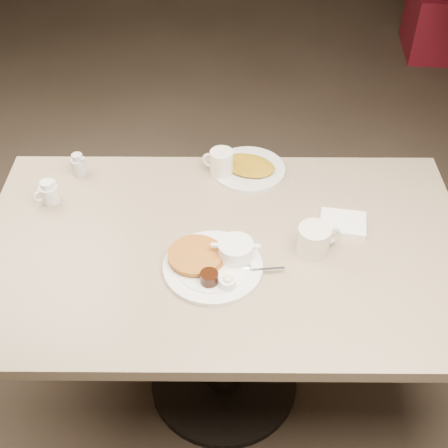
{
  "coord_description": "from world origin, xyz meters",
  "views": [
    {
      "loc": [
        0.01,
        -1.29,
        2.03
      ],
      "look_at": [
        0.0,
        0.02,
        0.82
      ],
      "focal_mm": 47.83,
      "sensor_mm": 36.0,
      "label": 1
    }
  ],
  "objects_px": {
    "main_plate": "(215,261)",
    "coffee_mug_near": "(315,239)",
    "diner_table": "(224,282)",
    "coffee_mug_far": "(221,164)",
    "hash_plate": "(249,168)",
    "creamer_right": "(78,165)",
    "creamer_left": "(49,193)"
  },
  "relations": [
    {
      "from": "diner_table",
      "to": "creamer_left",
      "type": "xyz_separation_m",
      "value": [
        -0.57,
        0.2,
        0.21
      ]
    },
    {
      "from": "coffee_mug_far",
      "to": "creamer_left",
      "type": "bearing_deg",
      "value": -165.87
    },
    {
      "from": "creamer_left",
      "to": "creamer_right",
      "type": "relative_size",
      "value": 1.07
    },
    {
      "from": "coffee_mug_near",
      "to": "creamer_right",
      "type": "bearing_deg",
      "value": 154.25
    },
    {
      "from": "coffee_mug_near",
      "to": "creamer_right",
      "type": "xyz_separation_m",
      "value": [
        -0.77,
        0.37,
        -0.01
      ]
    },
    {
      "from": "main_plate",
      "to": "creamer_left",
      "type": "relative_size",
      "value": 4.23
    },
    {
      "from": "main_plate",
      "to": "hash_plate",
      "type": "distance_m",
      "value": 0.47
    },
    {
      "from": "creamer_left",
      "to": "main_plate",
      "type": "bearing_deg",
      "value": -28.06
    },
    {
      "from": "creamer_left",
      "to": "hash_plate",
      "type": "xyz_separation_m",
      "value": [
        0.66,
        0.16,
        -0.02
      ]
    },
    {
      "from": "coffee_mug_far",
      "to": "hash_plate",
      "type": "relative_size",
      "value": 0.37
    },
    {
      "from": "diner_table",
      "to": "creamer_left",
      "type": "distance_m",
      "value": 0.64
    },
    {
      "from": "main_plate",
      "to": "creamer_right",
      "type": "relative_size",
      "value": 4.51
    },
    {
      "from": "main_plate",
      "to": "coffee_mug_near",
      "type": "relative_size",
      "value": 2.44
    },
    {
      "from": "coffee_mug_near",
      "to": "creamer_right",
      "type": "relative_size",
      "value": 1.85
    },
    {
      "from": "main_plate",
      "to": "hash_plate",
      "type": "bearing_deg",
      "value": 76.54
    },
    {
      "from": "diner_table",
      "to": "creamer_left",
      "type": "height_order",
      "value": "creamer_left"
    },
    {
      "from": "coffee_mug_near",
      "to": "hash_plate",
      "type": "bearing_deg",
      "value": 115.57
    },
    {
      "from": "coffee_mug_near",
      "to": "creamer_right",
      "type": "distance_m",
      "value": 0.86
    },
    {
      "from": "main_plate",
      "to": "diner_table",
      "type": "bearing_deg",
      "value": 73.68
    },
    {
      "from": "main_plate",
      "to": "coffee_mug_far",
      "type": "relative_size",
      "value": 2.96
    },
    {
      "from": "hash_plate",
      "to": "coffee_mug_far",
      "type": "bearing_deg",
      "value": -166.1
    },
    {
      "from": "coffee_mug_near",
      "to": "coffee_mug_far",
      "type": "bearing_deg",
      "value": 127.72
    },
    {
      "from": "coffee_mug_near",
      "to": "creamer_left",
      "type": "relative_size",
      "value": 1.74
    },
    {
      "from": "diner_table",
      "to": "hash_plate",
      "type": "relative_size",
      "value": 4.5
    },
    {
      "from": "main_plate",
      "to": "coffee_mug_near",
      "type": "distance_m",
      "value": 0.3
    },
    {
      "from": "diner_table",
      "to": "creamer_right",
      "type": "relative_size",
      "value": 18.75
    },
    {
      "from": "diner_table",
      "to": "coffee_mug_near",
      "type": "xyz_separation_m",
      "value": [
        0.27,
        -0.02,
        0.22
      ]
    },
    {
      "from": "creamer_right",
      "to": "creamer_left",
      "type": "bearing_deg",
      "value": -115.12
    },
    {
      "from": "creamer_right",
      "to": "hash_plate",
      "type": "height_order",
      "value": "creamer_right"
    },
    {
      "from": "main_plate",
      "to": "creamer_right",
      "type": "xyz_separation_m",
      "value": [
        -0.48,
        0.44,
        0.01
      ]
    },
    {
      "from": "coffee_mug_far",
      "to": "hash_plate",
      "type": "bearing_deg",
      "value": 13.9
    },
    {
      "from": "coffee_mug_far",
      "to": "diner_table",
      "type": "bearing_deg",
      "value": -87.9
    }
  ]
}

